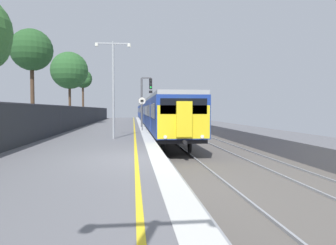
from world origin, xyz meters
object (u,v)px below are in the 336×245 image
(platform_lamp_mid, at_px, (113,81))
(commuter_train_at_platform, at_px, (150,112))
(signal_gantry, at_px, (145,96))
(background_tree_back, at_px, (83,79))
(speed_limit_sign, at_px, (142,109))
(background_tree_left, at_px, (70,71))
(background_tree_right, at_px, (31,51))

(platform_lamp_mid, bearing_deg, commuter_train_at_platform, 82.83)
(signal_gantry, relative_size, background_tree_back, 0.60)
(speed_limit_sign, xyz_separation_m, background_tree_back, (-8.25, 24.11, 4.57))
(signal_gantry, bearing_deg, speed_limit_sign, -94.57)
(commuter_train_at_platform, bearing_deg, speed_limit_sign, -94.73)
(signal_gantry, height_order, background_tree_left, background_tree_left)
(speed_limit_sign, bearing_deg, platform_lamp_mid, -105.00)
(commuter_train_at_platform, xyz_separation_m, background_tree_right, (-10.76, -20.41, 5.12))
(platform_lamp_mid, xyz_separation_m, background_tree_right, (-7.10, 8.64, 3.15))
(commuter_train_at_platform, bearing_deg, background_tree_back, 169.88)
(background_tree_left, relative_size, background_tree_back, 1.05)
(commuter_train_at_platform, xyz_separation_m, background_tree_left, (-9.68, -10.44, 4.73))
(background_tree_left, distance_m, background_tree_right, 10.04)
(speed_limit_sign, height_order, background_tree_back, background_tree_back)
(platform_lamp_mid, height_order, background_tree_left, background_tree_left)
(speed_limit_sign, xyz_separation_m, background_tree_right, (-8.91, 1.89, 4.70))
(platform_lamp_mid, bearing_deg, speed_limit_sign, 75.00)
(background_tree_right, distance_m, background_tree_back, 22.22)
(background_tree_left, bearing_deg, signal_gantry, -40.65)
(commuter_train_at_platform, distance_m, background_tree_back, 11.41)
(speed_limit_sign, relative_size, background_tree_right, 0.32)
(commuter_train_at_platform, xyz_separation_m, platform_lamp_mid, (-3.65, -29.06, 1.97))
(commuter_train_at_platform, height_order, background_tree_left, background_tree_left)
(speed_limit_sign, bearing_deg, background_tree_left, 123.46)
(signal_gantry, bearing_deg, platform_lamp_mid, -100.75)
(platform_lamp_mid, height_order, background_tree_right, background_tree_right)
(speed_limit_sign, distance_m, background_tree_back, 25.89)
(background_tree_right, relative_size, background_tree_back, 1.05)
(background_tree_back, bearing_deg, speed_limit_sign, -71.10)
(signal_gantry, relative_size, background_tree_left, 0.57)
(platform_lamp_mid, bearing_deg, signal_gantry, 79.25)
(platform_lamp_mid, relative_size, background_tree_back, 0.70)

